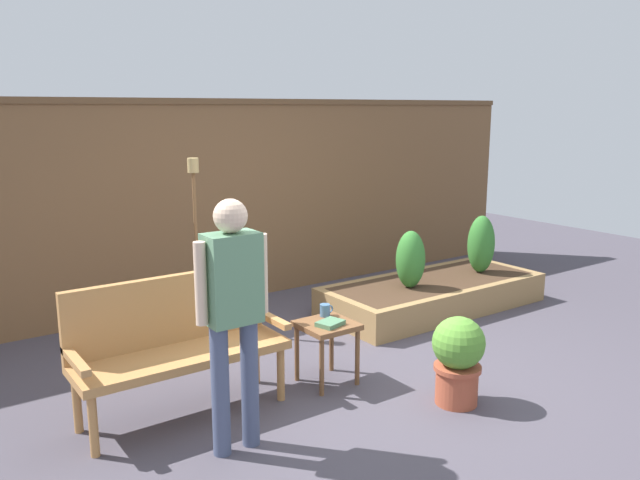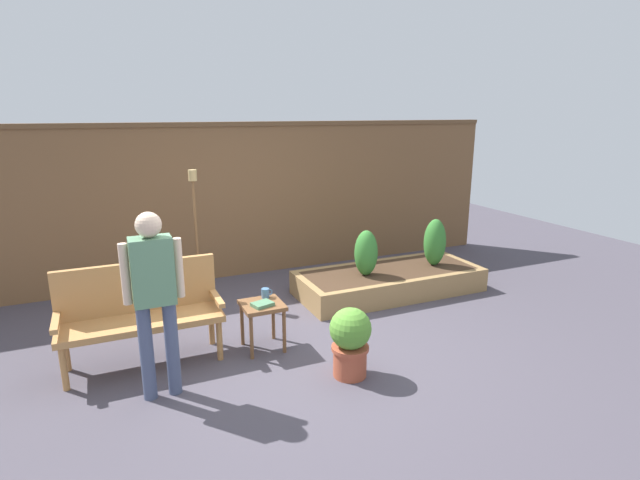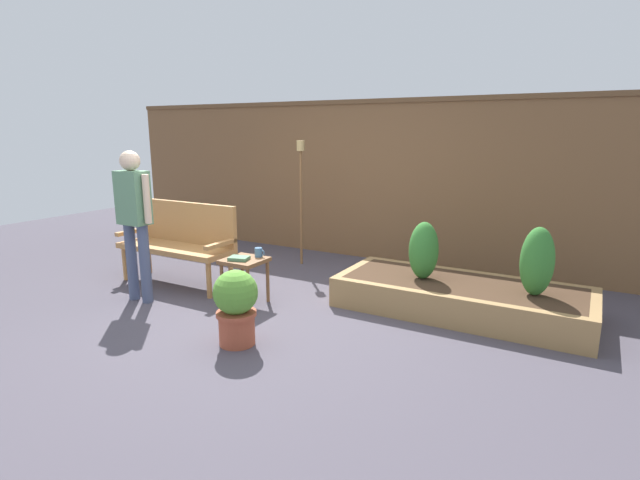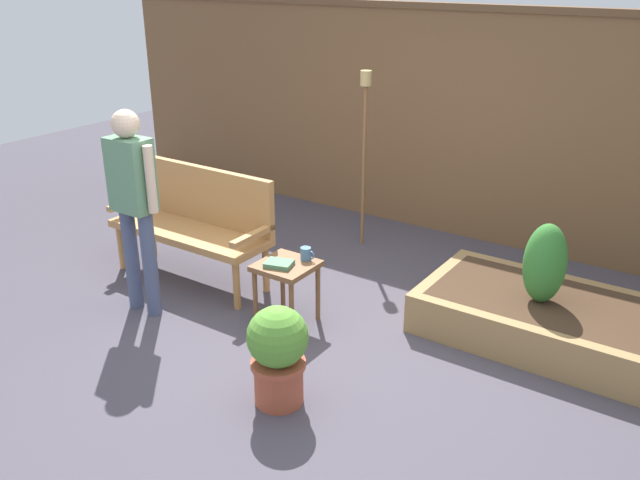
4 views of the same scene
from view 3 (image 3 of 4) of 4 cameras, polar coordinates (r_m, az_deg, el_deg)
The scene contains 12 objects.
ground_plane at distance 4.84m, azimuth -7.20°, elevation -8.72°, with size 14.00×14.00×0.00m, color #47424C.
fence_back at distance 6.80m, azimuth 5.82°, elevation 6.97°, with size 8.40×0.14×2.16m.
garden_bench at distance 5.91m, azimuth -15.89°, elevation 0.34°, with size 1.44×0.48×0.94m.
side_table at distance 5.06m, azimuth -8.75°, elevation -3.07°, with size 0.40×0.40×0.48m.
cup_on_table at distance 5.08m, azimuth -7.14°, elevation -1.43°, with size 0.12×0.08×0.10m.
book_on_table at distance 5.00m, azimuth -9.39°, elevation -2.11°, with size 0.19×0.15×0.03m, color #4C7A56.
potted_boxwood at distance 4.14m, azimuth -9.75°, elevation -7.38°, with size 0.37×0.37×0.64m.
raised_planter_bed at distance 5.04m, azimuth 16.02°, elevation -6.42°, with size 2.40×1.00×0.30m.
shrub_near_bench at distance 4.97m, azimuth 11.95°, elevation -1.21°, with size 0.29×0.29×0.58m.
shrub_far_corner at distance 4.77m, azimuth 23.92°, elevation -2.31°, with size 0.29×0.29×0.63m.
tiki_torch at distance 6.41m, azimuth -2.24°, elevation 6.96°, with size 0.10×0.10×1.63m.
person_by_bench at distance 5.33m, azimuth -20.79°, elevation 2.94°, with size 0.47×0.20×1.56m.
Camera 3 is at (2.73, -3.59, 1.75)m, focal length 27.53 mm.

